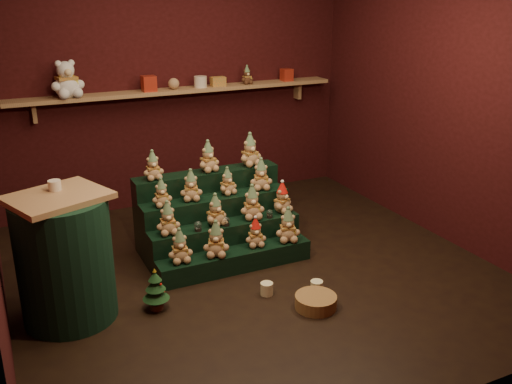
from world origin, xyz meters
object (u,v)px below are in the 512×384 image
mug_right (317,287)px  brown_bear (247,75)px  side_table (65,258)px  mug_left (267,289)px  white_bear (66,74)px  mini_christmas_tree (156,289)px  wicker_basket (316,302)px  snow_globe_a (198,226)px  snow_globe_b (226,221)px  riser_tier_front (235,260)px  snow_globe_c (270,214)px

mug_right → brown_bear: (0.48, 2.40, 1.37)m
side_table → mug_left: (1.48, -0.34, -0.43)m
brown_bear → white_bear: bearing=178.5°
mini_christmas_tree → wicker_basket: 1.24m
mini_christmas_tree → wicker_basket: (1.12, -0.51, -0.12)m
mini_christmas_tree → white_bear: (-0.22, 2.09, 1.38)m
mini_christmas_tree → white_bear: 2.51m
snow_globe_a → brown_bear: (1.20, 1.58, 1.02)m
mini_christmas_tree → brown_bear: bearing=50.3°
white_bear → wicker_basket: bearing=-71.8°
snow_globe_a → mug_right: bearing=-48.8°
mug_left → snow_globe_b: bearing=95.9°
mug_right → wicker_basket: 0.24m
riser_tier_front → snow_globe_b: size_ratio=16.69×
side_table → mug_right: side_table is taller
snow_globe_c → white_bear: bearing=132.5°
riser_tier_front → brown_bear: brown_bear is taller
snow_globe_b → side_table: size_ratio=0.09×
riser_tier_front → snow_globe_a: (-0.28, 0.16, 0.31)m
mug_right → riser_tier_front: bearing=123.6°
snow_globe_c → wicker_basket: bearing=-96.0°
mug_right → white_bear: (-1.47, 2.40, 1.50)m
side_table → mini_christmas_tree: size_ratio=2.79×
mug_right → snow_globe_b: bearing=118.9°
snow_globe_b → mug_right: 1.00m
wicker_basket → white_bear: (-1.34, 2.60, 1.50)m
mug_left → wicker_basket: 0.43m
side_table → wicker_basket: (1.73, -0.69, -0.44)m
snow_globe_a → side_table: size_ratio=0.09×
mug_right → white_bear: size_ratio=0.22×
mug_left → white_bear: white_bear is taller
riser_tier_front → mug_left: size_ratio=13.57×
mini_christmas_tree → white_bear: bearing=96.0°
snow_globe_a → mug_left: size_ratio=0.85×
mini_christmas_tree → brown_bear: brown_bear is taller
snow_globe_a → mini_christmas_tree: snow_globe_a is taller
snow_globe_b → mini_christmas_tree: 0.97m
mini_christmas_tree → wicker_basket: mini_christmas_tree is taller
mug_left → white_bear: 2.92m
mini_christmas_tree → wicker_basket: bearing=-24.5°
mug_right → wicker_basket: bearing=-122.9°
mug_right → wicker_basket: (-0.13, -0.20, -0.00)m
side_table → brown_bear: (2.34, 1.91, 0.93)m
white_bear → snow_globe_b: bearing=-66.4°
snow_globe_a → brown_bear: 2.23m
riser_tier_front → snow_globe_b: bearing=95.4°
snow_globe_b → snow_globe_c: bearing=0.0°
snow_globe_b → wicker_basket: 1.12m
riser_tier_front → wicker_basket: (0.31, -0.86, -0.04)m
snow_globe_a → white_bear: size_ratio=0.19×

